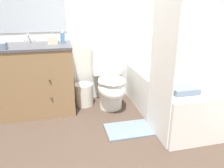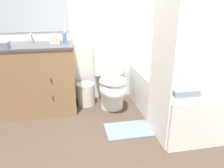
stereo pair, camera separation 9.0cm
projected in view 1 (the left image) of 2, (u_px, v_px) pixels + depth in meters
name	position (u px, v px, depth m)	size (l,w,h in m)	color
wall_back	(88.00, 13.00, 2.98)	(8.00, 0.06, 2.50)	silver
wall_right	(215.00, 15.00, 2.51)	(0.05, 2.62, 2.50)	silver
vanity_cabinet	(33.00, 79.00, 2.82)	(1.04, 0.58, 0.90)	olive
sink_faucet	(29.00, 40.00, 2.83)	(0.14, 0.12, 0.12)	silver
toilet	(110.00, 83.00, 3.00)	(0.40, 0.68, 0.77)	white
bathtub	(171.00, 95.00, 2.83)	(0.76, 1.49, 0.52)	white
shower_curtain	(163.00, 52.00, 2.10)	(0.01, 0.53, 1.87)	white
wastebasket	(84.00, 94.00, 3.11)	(0.26, 0.26, 0.31)	silver
tissue_box	(53.00, 40.00, 2.75)	(0.12, 0.14, 0.12)	beige
soap_dispenser	(63.00, 38.00, 2.78)	(0.05, 0.05, 0.16)	#4C7AB2
bath_towel_folded	(182.00, 89.00, 2.25)	(0.27, 0.25, 0.06)	slate
bath_mat	(129.00, 129.00, 2.53)	(0.53, 0.35, 0.02)	slate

